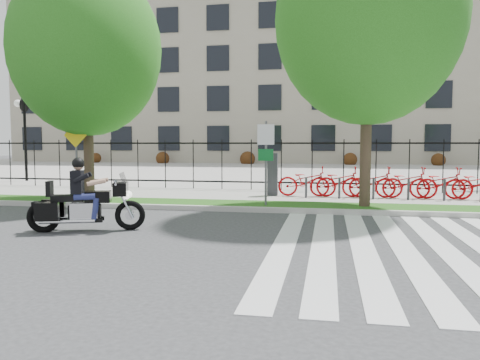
# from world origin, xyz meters

# --- Properties ---
(ground) EXTENTS (120.00, 120.00, 0.00)m
(ground) POSITION_xyz_m (0.00, 0.00, 0.00)
(ground) COLOR #323234
(ground) RESTS_ON ground
(curb) EXTENTS (60.00, 0.20, 0.15)m
(curb) POSITION_xyz_m (0.00, 4.10, 0.07)
(curb) COLOR #AFACA4
(curb) RESTS_ON ground
(grass_verge) EXTENTS (60.00, 1.50, 0.15)m
(grass_verge) POSITION_xyz_m (0.00, 4.95, 0.07)
(grass_verge) COLOR #1A5615
(grass_verge) RESTS_ON ground
(sidewalk) EXTENTS (60.00, 3.50, 0.15)m
(sidewalk) POSITION_xyz_m (0.00, 7.45, 0.07)
(sidewalk) COLOR #A6A39B
(sidewalk) RESTS_ON ground
(plaza) EXTENTS (80.00, 34.00, 0.10)m
(plaza) POSITION_xyz_m (0.00, 25.00, 0.05)
(plaza) COLOR #A6A39B
(plaza) RESTS_ON ground
(crosswalk_stripes) EXTENTS (5.70, 8.00, 0.01)m
(crosswalk_stripes) POSITION_xyz_m (4.83, 0.00, 0.01)
(crosswalk_stripes) COLOR silver
(crosswalk_stripes) RESTS_ON ground
(iron_fence) EXTENTS (30.00, 0.06, 2.00)m
(iron_fence) POSITION_xyz_m (0.00, 9.20, 1.15)
(iron_fence) COLOR black
(iron_fence) RESTS_ON sidewalk
(office_building) EXTENTS (60.00, 21.90, 20.15)m
(office_building) POSITION_xyz_m (0.00, 44.92, 9.97)
(office_building) COLOR gray
(office_building) RESTS_ON ground
(lamp_post_left) EXTENTS (1.06, 0.70, 4.25)m
(lamp_post_left) POSITION_xyz_m (-12.00, 12.00, 3.21)
(lamp_post_left) COLOR black
(lamp_post_left) RESTS_ON ground
(street_tree_1) EXTENTS (4.81, 4.81, 7.61)m
(street_tree_1) POSITION_xyz_m (-4.69, 4.95, 4.98)
(street_tree_1) COLOR #3A281F
(street_tree_1) RESTS_ON grass_verge
(street_tree_2) EXTENTS (5.36, 5.36, 8.53)m
(street_tree_2) POSITION_xyz_m (4.09, 4.95, 5.59)
(street_tree_2) COLOR #3A281F
(street_tree_2) RESTS_ON grass_verge
(bike_share_station) EXTENTS (8.98, 0.89, 1.50)m
(bike_share_station) POSITION_xyz_m (5.54, 7.20, 0.68)
(bike_share_station) COLOR #2D2D33
(bike_share_station) RESTS_ON sidewalk
(sign_pole_regulatory) EXTENTS (0.50, 0.09, 2.50)m
(sign_pole_regulatory) POSITION_xyz_m (1.20, 4.58, 1.74)
(sign_pole_regulatory) COLOR #59595B
(sign_pole_regulatory) RESTS_ON grass_verge
(sign_pole_warning) EXTENTS (0.78, 0.09, 2.49)m
(sign_pole_warning) POSITION_xyz_m (-4.93, 4.58, 1.74)
(sign_pole_warning) COLOR #59595B
(sign_pole_warning) RESTS_ON grass_verge
(motorcycle_rider) EXTENTS (2.51, 1.25, 2.01)m
(motorcycle_rider) POSITION_xyz_m (-2.36, 0.50, 0.67)
(motorcycle_rider) COLOR black
(motorcycle_rider) RESTS_ON ground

